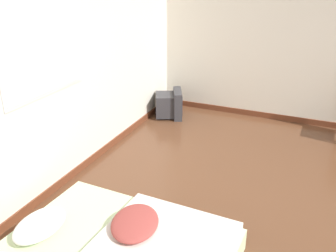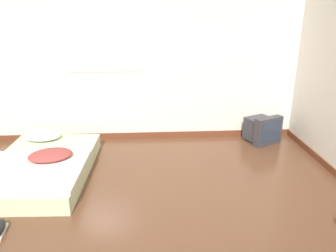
{
  "view_description": "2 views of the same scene",
  "coord_description": "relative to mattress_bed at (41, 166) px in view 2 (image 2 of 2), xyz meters",
  "views": [
    {
      "loc": [
        -3.07,
        0.03,
        2.29
      ],
      "look_at": [
        0.66,
        1.65,
        0.52
      ],
      "focal_mm": 40.0,
      "sensor_mm": 36.0,
      "label": 1
    },
    {
      "loc": [
        0.37,
        -2.43,
        1.97
      ],
      "look_at": [
        0.63,
        1.78,
        0.47
      ],
      "focal_mm": 35.0,
      "sensor_mm": 36.0,
      "label": 2
    }
  ],
  "objects": [
    {
      "name": "ground_plane",
      "position": [
        0.99,
        -1.35,
        -0.13
      ],
      "size": [
        20.0,
        20.0,
        0.0
      ],
      "primitive_type": "plane",
      "color": "brown"
    },
    {
      "name": "wall_back",
      "position": [
        0.98,
        1.25,
        1.16
      ],
      "size": [
        7.79,
        0.08,
        2.6
      ],
      "color": "silver",
      "rests_on": "ground_plane"
    },
    {
      "name": "mattress_bed",
      "position": [
        0.0,
        0.0,
        0.0
      ],
      "size": [
        1.24,
        1.83,
        0.35
      ],
      "color": "beige",
      "rests_on": "ground_plane"
    },
    {
      "name": "crt_tv",
      "position": [
        3.12,
        0.91,
        0.08
      ],
      "size": [
        0.56,
        0.55,
        0.44
      ],
      "color": "#333338",
      "rests_on": "ground_plane"
    }
  ]
}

